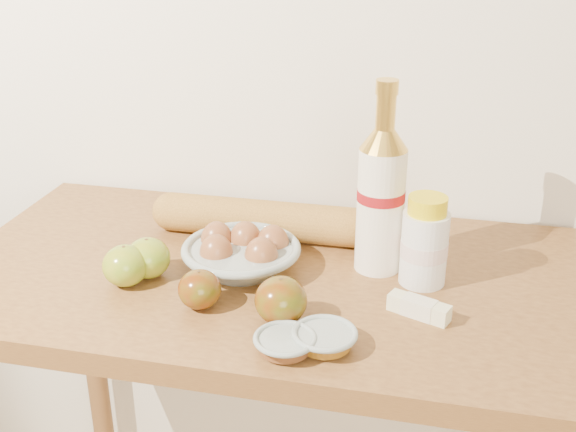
% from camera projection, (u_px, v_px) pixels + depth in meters
% --- Properties ---
extents(back_wall, '(3.50, 0.02, 2.60)m').
position_uv_depth(back_wall, '(330.00, 8.00, 1.38)').
color(back_wall, '#EEE4CF').
rests_on(back_wall, ground).
extents(table, '(1.20, 0.60, 0.90)m').
position_uv_depth(table, '(292.00, 333.00, 1.30)').
color(table, brown).
rests_on(table, ground).
extents(bourbon_bottle, '(0.11, 0.11, 0.33)m').
position_uv_depth(bourbon_bottle, '(381.00, 196.00, 1.21)').
color(bourbon_bottle, '#F3E7CE').
rests_on(bourbon_bottle, table).
extents(cream_bottle, '(0.10, 0.10, 0.16)m').
position_uv_depth(cream_bottle, '(424.00, 243.00, 1.19)').
color(cream_bottle, white).
rests_on(cream_bottle, table).
extents(egg_bowl, '(0.22, 0.22, 0.07)m').
position_uv_depth(egg_bowl, '(242.00, 253.00, 1.25)').
color(egg_bowl, gray).
rests_on(egg_bowl, table).
extents(baguette, '(0.45, 0.08, 0.07)m').
position_uv_depth(baguette, '(265.00, 220.00, 1.36)').
color(baguette, '#BA8638').
rests_on(baguette, table).
extents(apple_yellowgreen, '(0.08, 0.08, 0.07)m').
position_uv_depth(apple_yellowgreen, '(125.00, 266.00, 1.20)').
color(apple_yellowgreen, '#A89521').
rests_on(apple_yellowgreen, table).
extents(apple_redgreen_front, '(0.07, 0.07, 0.06)m').
position_uv_depth(apple_redgreen_front, '(200.00, 289.00, 1.13)').
color(apple_redgreen_front, maroon).
rests_on(apple_redgreen_front, table).
extents(apple_redgreen_right, '(0.11, 0.11, 0.07)m').
position_uv_depth(apple_redgreen_right, '(281.00, 300.00, 1.09)').
color(apple_redgreen_right, maroon).
rests_on(apple_redgreen_right, table).
extents(sugar_bowl, '(0.10, 0.10, 0.03)m').
position_uv_depth(sugar_bowl, '(285.00, 343.00, 1.03)').
color(sugar_bowl, gray).
rests_on(sugar_bowl, table).
extents(syrup_bowl, '(0.12, 0.12, 0.03)m').
position_uv_depth(syrup_bowl, '(325.00, 338.00, 1.04)').
color(syrup_bowl, gray).
rests_on(syrup_bowl, table).
extents(butter_stick, '(0.10, 0.06, 0.03)m').
position_uv_depth(butter_stick, '(419.00, 308.00, 1.12)').
color(butter_stick, beige).
rests_on(butter_stick, table).
extents(apple_extra, '(0.08, 0.08, 0.07)m').
position_uv_depth(apple_extra, '(148.00, 258.00, 1.22)').
color(apple_extra, '#A89521').
rests_on(apple_extra, table).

